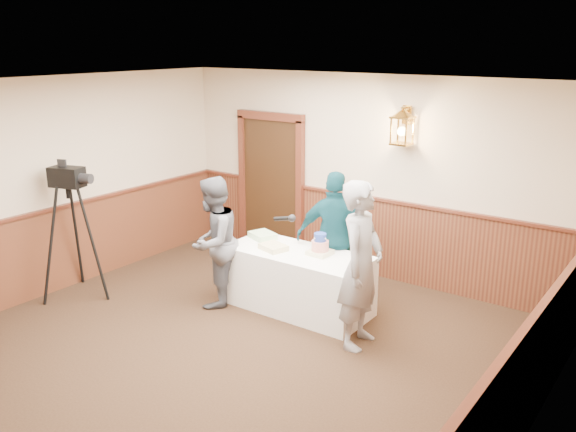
% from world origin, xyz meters
% --- Properties ---
extents(ground, '(7.00, 7.00, 0.00)m').
position_xyz_m(ground, '(0.00, 0.00, 0.00)').
color(ground, black).
rests_on(ground, ground).
extents(room_shell, '(6.02, 7.02, 2.81)m').
position_xyz_m(room_shell, '(-0.05, 0.45, 1.52)').
color(room_shell, beige).
rests_on(room_shell, ground).
extents(display_table, '(1.80, 0.80, 0.75)m').
position_xyz_m(display_table, '(-0.03, 1.90, 0.38)').
color(display_table, white).
rests_on(display_table, ground).
extents(tiered_cake, '(0.26, 0.26, 0.27)m').
position_xyz_m(tiered_cake, '(0.24, 1.98, 0.85)').
color(tiered_cake, beige).
rests_on(tiered_cake, display_table).
extents(sheet_cake_yellow, '(0.38, 0.33, 0.07)m').
position_xyz_m(sheet_cake_yellow, '(-0.31, 1.79, 0.78)').
color(sheet_cake_yellow, '#DDD084').
rests_on(sheet_cake_yellow, display_table).
extents(sheet_cake_green, '(0.40, 0.36, 0.08)m').
position_xyz_m(sheet_cake_green, '(-0.69, 2.06, 0.79)').
color(sheet_cake_green, '#B0E9A4').
rests_on(sheet_cake_green, display_table).
extents(interviewer, '(1.56, 0.91, 1.64)m').
position_xyz_m(interviewer, '(-0.96, 1.42, 0.82)').
color(interviewer, '#53545B').
rests_on(interviewer, ground).
extents(baker, '(0.52, 0.72, 1.84)m').
position_xyz_m(baker, '(1.03, 1.55, 0.92)').
color(baker, gray).
rests_on(baker, ground).
extents(assistant_p, '(1.08, 0.76, 1.70)m').
position_xyz_m(assistant_p, '(0.23, 2.36, 0.85)').
color(assistant_p, '#0F3F4A').
rests_on(assistant_p, ground).
extents(tv_camera_rig, '(0.67, 0.63, 1.71)m').
position_xyz_m(tv_camera_rig, '(-2.60, 0.57, 0.77)').
color(tv_camera_rig, black).
rests_on(tv_camera_rig, ground).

